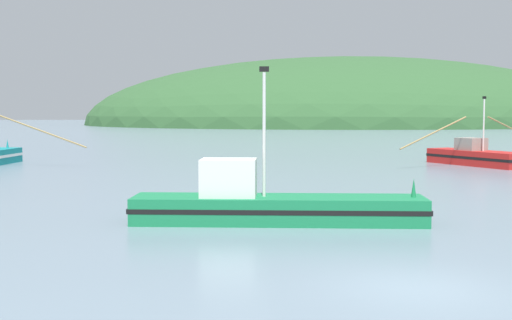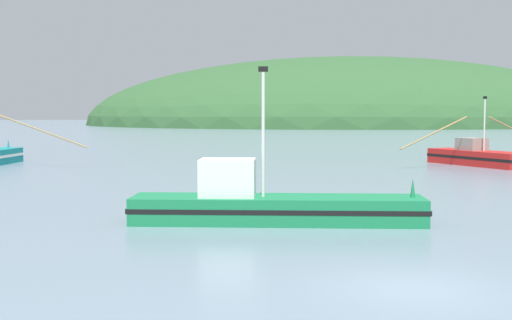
% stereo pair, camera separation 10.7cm
% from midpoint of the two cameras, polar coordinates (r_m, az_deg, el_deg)
% --- Properties ---
extents(ground_plane, '(600.00, 600.00, 0.00)m').
position_cam_midpoint_polar(ground_plane, '(16.61, 13.39, -10.53)').
color(ground_plane, slate).
extents(hill_mid_right, '(162.90, 130.32, 41.25)m').
position_cam_midpoint_polar(hill_mid_right, '(213.19, 7.92, 3.06)').
color(hill_mid_right, '#2D562D').
rests_on(hill_mid_right, ground).
extents(fishing_boat_green, '(11.20, 3.80, 5.83)m').
position_cam_midpoint_polar(fishing_boat_green, '(25.05, 1.21, -3.85)').
color(fishing_boat_green, '#197A47').
rests_on(fishing_boat_green, ground).
extents(fishing_boat_red, '(13.93, 8.78, 5.29)m').
position_cam_midpoint_polar(fishing_boat_red, '(54.06, 18.16, 0.31)').
color(fishing_boat_red, red).
rests_on(fishing_boat_red, ground).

